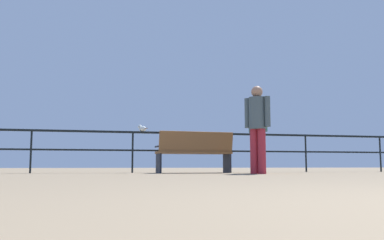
{
  "coord_description": "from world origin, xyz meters",
  "views": [
    {
      "loc": [
        -2.12,
        -0.73,
        0.17
      ],
      "look_at": [
        0.19,
        8.68,
        1.23
      ],
      "focal_mm": 39.01,
      "sensor_mm": 36.0,
      "label": 1
    }
  ],
  "objects_px": {
    "bench_near_left": "(195,150)",
    "person_at_railing": "(258,128)",
    "person_by_bench": "(257,123)",
    "seagull_on_rail": "(142,128)"
  },
  "relations": [
    {
      "from": "bench_near_left",
      "to": "person_at_railing",
      "type": "relative_size",
      "value": 1.02
    },
    {
      "from": "person_by_bench",
      "to": "person_at_railing",
      "type": "relative_size",
      "value": 1.05
    },
    {
      "from": "person_by_bench",
      "to": "seagull_on_rail",
      "type": "xyz_separation_m",
      "value": [
        -2.1,
        2.04,
        0.02
      ]
    },
    {
      "from": "person_at_railing",
      "to": "seagull_on_rail",
      "type": "xyz_separation_m",
      "value": [
        -2.37,
        1.42,
        0.08
      ]
    },
    {
      "from": "person_by_bench",
      "to": "seagull_on_rail",
      "type": "relative_size",
      "value": 5.51
    },
    {
      "from": "bench_near_left",
      "to": "person_at_railing",
      "type": "height_order",
      "value": "person_at_railing"
    },
    {
      "from": "bench_near_left",
      "to": "person_by_bench",
      "type": "relative_size",
      "value": 0.97
    },
    {
      "from": "person_by_bench",
      "to": "bench_near_left",
      "type": "bearing_deg",
      "value": 127.89
    },
    {
      "from": "bench_near_left",
      "to": "seagull_on_rail",
      "type": "height_order",
      "value": "seagull_on_rail"
    },
    {
      "from": "seagull_on_rail",
      "to": "person_at_railing",
      "type": "bearing_deg",
      "value": -31.0
    }
  ]
}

